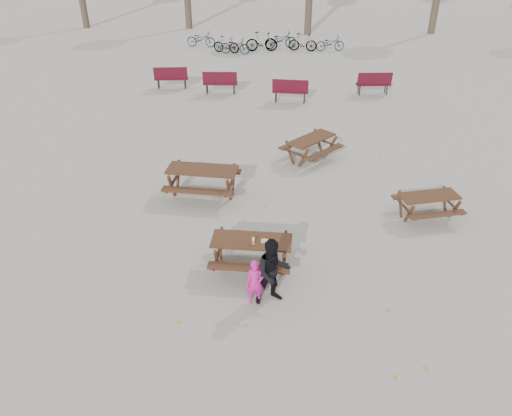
# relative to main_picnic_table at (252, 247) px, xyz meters

# --- Properties ---
(ground) EXTENTS (80.00, 80.00, 0.00)m
(ground) POSITION_rel_main_picnic_table_xyz_m (0.00, 0.00, -0.59)
(ground) COLOR gray
(ground) RESTS_ON ground
(main_picnic_table) EXTENTS (1.80, 1.45, 0.78)m
(main_picnic_table) POSITION_rel_main_picnic_table_xyz_m (0.00, 0.00, 0.00)
(main_picnic_table) COLOR #331E12
(main_picnic_table) RESTS_ON ground
(food_tray) EXTENTS (0.18, 0.11, 0.03)m
(food_tray) POSITION_rel_main_picnic_table_xyz_m (0.31, -0.05, 0.21)
(food_tray) COLOR silver
(food_tray) RESTS_ON main_picnic_table
(bread_roll) EXTENTS (0.14, 0.06, 0.05)m
(bread_roll) POSITION_rel_main_picnic_table_xyz_m (0.31, -0.05, 0.25)
(bread_roll) COLOR tan
(bread_roll) RESTS_ON food_tray
(soda_bottle) EXTENTS (0.07, 0.07, 0.17)m
(soda_bottle) POSITION_rel_main_picnic_table_xyz_m (0.06, -0.15, 0.26)
(soda_bottle) COLOR silver
(soda_bottle) RESTS_ON main_picnic_table
(child) EXTENTS (0.43, 0.32, 1.06)m
(child) POSITION_rel_main_picnic_table_xyz_m (0.20, -1.17, -0.06)
(child) COLOR #DC1B90
(child) RESTS_ON ground
(adult) EXTENTS (0.91, 0.82, 1.53)m
(adult) POSITION_rel_main_picnic_table_xyz_m (0.56, -1.08, 0.18)
(adult) COLOR black
(adult) RESTS_ON ground
(picnic_table_east) EXTENTS (1.84, 1.64, 0.67)m
(picnic_table_east) POSITION_rel_main_picnic_table_xyz_m (4.42, 2.63, -0.25)
(picnic_table_east) COLOR #331E12
(picnic_table_east) RESTS_ON ground
(picnic_table_north) EXTENTS (2.04, 1.68, 0.85)m
(picnic_table_north) POSITION_rel_main_picnic_table_xyz_m (-1.74, 3.20, -0.16)
(picnic_table_north) COLOR #331E12
(picnic_table_north) RESTS_ON ground
(picnic_table_far) EXTENTS (2.15, 2.19, 0.73)m
(picnic_table_far) POSITION_rel_main_picnic_table_xyz_m (1.31, 5.93, -0.22)
(picnic_table_far) COLOR #331E12
(picnic_table_far) RESTS_ON ground
(park_bench_row) EXTENTS (10.61, 1.97, 1.03)m
(park_bench_row) POSITION_rel_main_picnic_table_xyz_m (-0.83, 12.27, -0.07)
(park_bench_row) COLOR #591120
(park_bench_row) RESTS_ON ground
(bicycle_row) EXTENTS (9.23, 2.44, 1.08)m
(bicycle_row) POSITION_rel_main_picnic_table_xyz_m (-1.50, 20.01, -0.11)
(bicycle_row) COLOR black
(bicycle_row) RESTS_ON ground
(fallen_leaves) EXTENTS (11.00, 11.00, 0.01)m
(fallen_leaves) POSITION_rel_main_picnic_table_xyz_m (0.50, 2.50, -0.58)
(fallen_leaves) COLOR #C27E2E
(fallen_leaves) RESTS_ON ground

